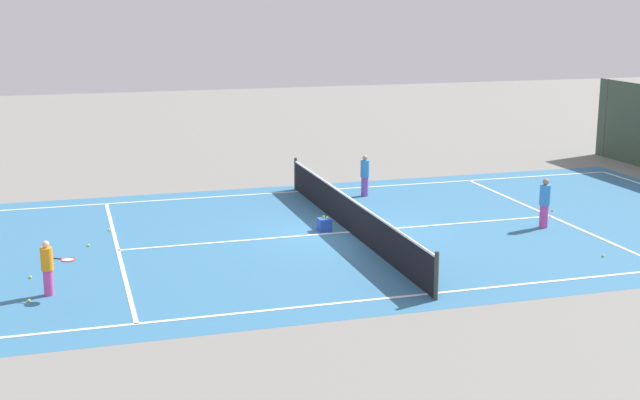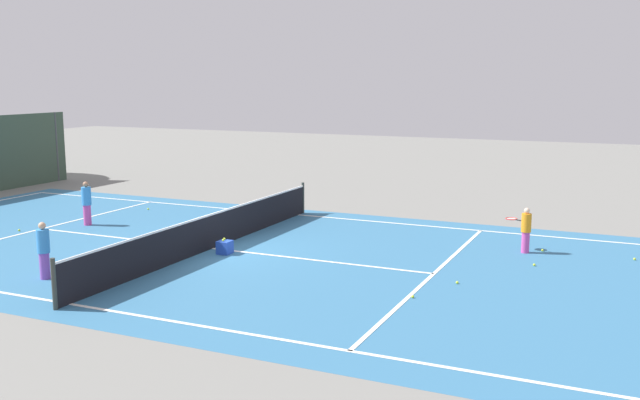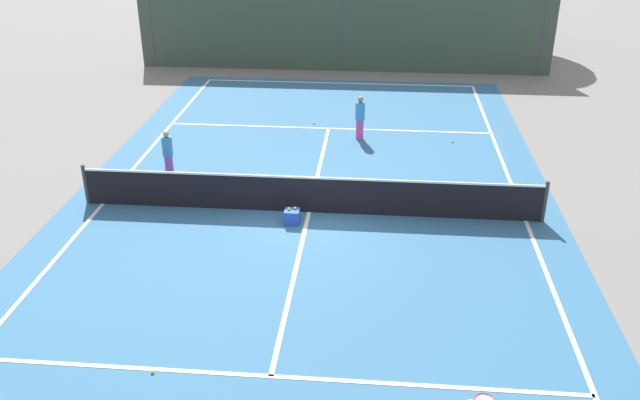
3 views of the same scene
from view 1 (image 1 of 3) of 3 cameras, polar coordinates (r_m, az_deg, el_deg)
The scene contains 14 objects.
ground_plane at distance 24.55m, azimuth 1.97°, elevation -2.12°, with size 80.00×80.00×0.00m, color slate.
court_surface at distance 24.55m, azimuth 1.97°, elevation -2.12°, with size 13.00×25.00×0.01m.
tennis_net at distance 24.42m, azimuth 1.98°, elevation -0.97°, with size 11.90×0.10×1.10m.
player_0 at distance 28.91m, azimuth 2.96°, elevation 1.64°, with size 0.30×0.30×1.38m.
player_1 at distance 20.14m, azimuth -17.37°, elevation -4.21°, with size 0.65×0.81×1.25m.
player_2 at distance 25.67m, azimuth 14.50°, elevation -0.17°, with size 0.31×0.31×1.44m.
ball_crate at distance 24.64m, azimuth 0.29°, elevation -1.62°, with size 0.37×0.35×0.43m.
tennis_ball_0 at distance 23.93m, azimuth -14.93°, elevation -2.89°, with size 0.07×0.07×0.07m, color #CCE533.
tennis_ball_1 at distance 21.65m, azimuth -18.45°, elevation -4.81°, with size 0.07×0.07×0.07m, color #CCE533.
tennis_ball_2 at distance 26.14m, azimuth 2.45°, elevation -1.11°, with size 0.07×0.07×0.07m, color #CCE533.
tennis_ball_3 at distance 20.02m, azimuth -18.54°, elevation -6.27°, with size 0.07×0.07×0.07m, color #CCE533.
tennis_ball_5 at distance 23.35m, azimuth 18.06°, elevation -3.49°, with size 0.07×0.07×0.07m, color #CCE533.
tennis_ball_7 at distance 27.85m, azimuth 14.99°, elevation -0.66°, with size 0.07×0.07×0.07m, color #CCE533.
tennis_ball_8 at distance 25.37m, azimuth -13.64°, elevation -1.91°, with size 0.07×0.07×0.07m, color #CCE533.
Camera 1 is at (22.45, -7.57, 6.43)m, focal length 48.83 mm.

